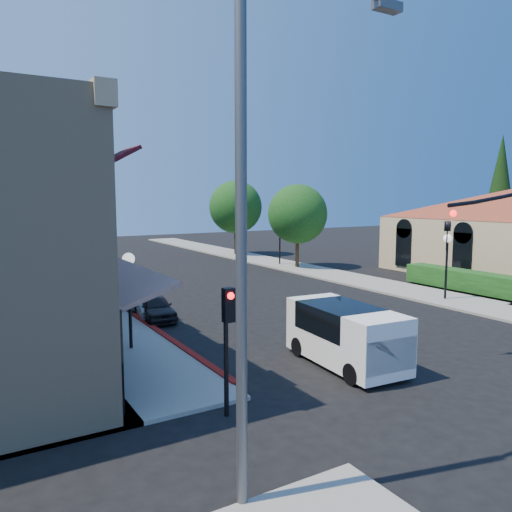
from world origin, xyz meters
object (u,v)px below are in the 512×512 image
cobra_streetlight (259,213)px  white_van (347,332)px  street_tree_a (298,214)px  parked_car_b (148,304)px  lamppost_left_near (129,276)px  lamppost_right_near (447,250)px  lamppost_right_far (280,232)px  parked_car_d (86,269)px  conifer_far (500,187)px  lamppost_left_far (60,244)px  parked_car_a (155,307)px  parked_car_c (109,280)px  secondary_signal (228,328)px  street_tree_b (236,207)px

cobra_streetlight → white_van: 8.93m
street_tree_a → white_van: bearing=-121.4°
cobra_streetlight → parked_car_b: (2.95, 15.00, -4.73)m
lamppost_left_near → lamppost_right_near: bearing=0.0°
cobra_streetlight → white_van: cobra_streetlight is taller
lamppost_right_near → white_van: (-11.38, -5.17, -1.60)m
cobra_streetlight → lamppost_right_far: 31.53m
cobra_streetlight → parked_car_d: 28.55m
conifer_far → lamppost_left_far: 36.90m
conifer_far → parked_car_b: (-34.20, -5.00, -5.82)m
parked_car_a → parked_car_c: parked_car_c is taller
secondary_signal → parked_car_a: 10.89m
parked_car_b → secondary_signal: bearing=-91.6°
parked_car_c → cobra_streetlight: bearing=-90.5°
secondary_signal → street_tree_b: bearing=61.2°
lamppost_left_near → parked_car_b: (2.30, 5.00, -2.20)m
parked_car_b → parked_car_a: bearing=-82.8°
lamppost_left_near → lamppost_right_near: same height
parked_car_c → parked_car_d: 6.00m
conifer_far → white_van: bearing=-153.8°
street_tree_a → parked_car_a: 18.39m
street_tree_a → cobra_streetlight: cobra_streetlight is taller
lamppost_right_near → lamppost_left_far: bearing=140.5°
lamppost_right_far → parked_car_a: lamppost_right_far is taller
street_tree_a → lamppost_right_near: street_tree_a is taller
secondary_signal → white_van: (5.12, 1.42, -1.18)m
conifer_far → cobra_streetlight: 42.20m
street_tree_a → lamppost_left_far: bearing=180.0°
lamppost_right_near → parked_car_c: lamppost_right_near is taller
conifer_far → lamppost_right_far: bearing=162.9°
lamppost_right_near → lamppost_right_far: bearing=90.0°
lamppost_left_near → lamppost_right_far: (17.00, 16.00, 0.00)m
lamppost_left_near → lamppost_right_far: size_ratio=1.00×
lamppost_right_near → lamppost_right_far: 16.00m
lamppost_right_far → parked_car_c: (-14.70, -4.00, -2.10)m
lamppost_left_far → parked_car_a: bearing=-77.0°
lamppost_right_near → street_tree_a: bearing=88.8°
street_tree_b → white_van: size_ratio=1.54×
secondary_signal → lamppost_right_far: 27.98m
lamppost_left_far → white_van: size_ratio=0.78×
street_tree_b → lamppost_left_far: size_ratio=1.97×
parked_car_c → street_tree_a: bearing=14.7°
parked_car_a → parked_car_c: size_ratio=0.77×
lamppost_right_near → lamppost_right_far: same height
street_tree_b → parked_car_b: size_ratio=2.15×
secondary_signal → lamppost_left_near: (-0.50, 6.59, 0.42)m
conifer_far → secondary_signal: 39.85m
lamppost_left_near → parked_car_a: size_ratio=1.06×
parked_car_c → parked_car_a: bearing=-82.9°
lamppost_right_near → parked_car_a: (-14.70, 4.00, -2.16)m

